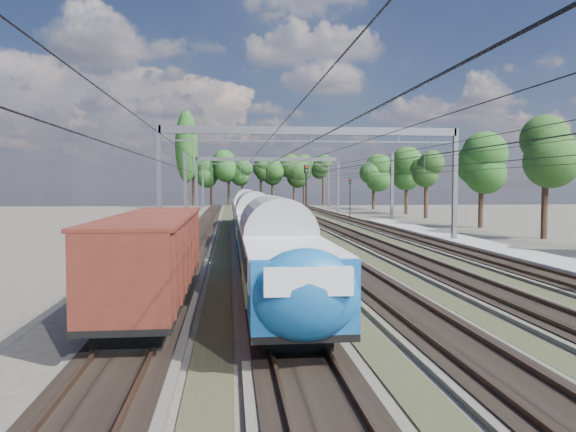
{
  "coord_description": "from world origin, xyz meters",
  "views": [
    {
      "loc": [
        -6.28,
        -12.84,
        4.57
      ],
      "look_at": [
        -2.98,
        18.7,
        2.8
      ],
      "focal_mm": 35.0,
      "sensor_mm": 36.0,
      "label": 1
    }
  ],
  "objects": [
    {
      "name": "ground",
      "position": [
        0.0,
        0.0,
        0.0
      ],
      "size": [
        220.0,
        220.0,
        0.0
      ],
      "primitive_type": "plane",
      "color": "#47423A",
      "rests_on": "ground"
    },
    {
      "name": "track_bed",
      "position": [
        -0.0,
        45.0,
        0.1
      ],
      "size": [
        21.0,
        130.0,
        0.34
      ],
      "color": "#47423A",
      "rests_on": "ground"
    },
    {
      "name": "platform",
      "position": [
        12.0,
        20.0,
        0.15
      ],
      "size": [
        3.0,
        70.0,
        0.3
      ],
      "primitive_type": "cube",
      "color": "gray",
      "rests_on": "ground"
    },
    {
      "name": "catenary",
      "position": [
        0.33,
        52.69,
        6.4
      ],
      "size": [
        25.65,
        130.0,
        9.0
      ],
      "color": "slate",
      "rests_on": "ground"
    },
    {
      "name": "tree_belt",
      "position": [
        7.15,
        97.43,
        8.0
      ],
      "size": [
        39.43,
        100.13,
        11.86
      ],
      "color": "black",
      "rests_on": "ground"
    },
    {
      "name": "poplar",
      "position": [
        -14.5,
        98.0,
        11.89
      ],
      "size": [
        4.4,
        4.4,
        19.04
      ],
      "color": "black",
      "rests_on": "ground"
    },
    {
      "name": "emu_train",
      "position": [
        -4.5,
        28.12,
        2.34
      ],
      "size": [
        2.72,
        57.55,
        3.97
      ],
      "color": "black",
      "rests_on": "ground"
    },
    {
      "name": "freight_boxcar",
      "position": [
        -9.0,
        7.71,
        2.04
      ],
      "size": [
        2.69,
        13.0,
        3.35
      ],
      "color": "black",
      "rests_on": "ground"
    },
    {
      "name": "worker",
      "position": [
        3.07,
        79.1,
        0.85
      ],
      "size": [
        0.41,
        0.62,
        1.69
      ],
      "primitive_type": "imported",
      "rotation": [
        0.0,
        0.0,
        1.58
      ],
      "color": "black",
      "rests_on": "ground"
    },
    {
      "name": "signal_near",
      "position": [
        1.08,
        40.63,
        4.1
      ],
      "size": [
        0.45,
        0.41,
        6.47
      ],
      "rotation": [
        0.0,
        0.0,
        0.26
      ],
      "color": "black",
      "rests_on": "ground"
    },
    {
      "name": "signal_far",
      "position": [
        9.14,
        57.9,
        3.41
      ],
      "size": [
        0.33,
        0.3,
        5.38
      ],
      "rotation": [
        0.0,
        0.0,
        -0.0
      ],
      "color": "black",
      "rests_on": "ground"
    }
  ]
}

